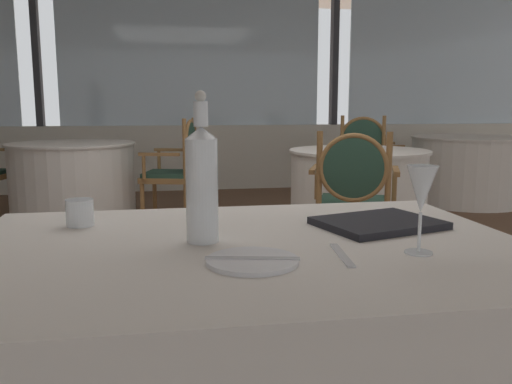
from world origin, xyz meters
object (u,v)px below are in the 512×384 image
Objects in this scene: wine_glass at (422,192)px; water_tumbler at (80,213)px; water_bottle at (202,181)px; dining_chair_0_0 at (179,163)px; dining_chair_2_1 at (353,194)px; side_plate at (252,261)px; dining_chair_2_0 at (362,160)px; menu_book at (378,223)px; dining_chair_3_1 at (374,156)px.

water_tumbler is (-0.81, 0.43, -0.11)m from wine_glass.
water_bottle is 3.66m from dining_chair_0_0.
side_plate is at bearing 176.46° from dining_chair_2_1.
water_tumbler is 3.43m from dining_chair_0_0.
wine_glass is 2.05m from dining_chair_2_1.
wine_glass is 2.65× the size of water_tumbler.
menu_book is at bearing 2.06° from dining_chair_2_0.
water_tumbler is at bearing 133.71° from side_plate.
side_plate is 0.54× the size of water_bottle.
dining_chair_0_0 is 2.15m from dining_chair_2_1.
dining_chair_2_1 is (1.04, 1.75, -0.35)m from water_bottle.
dining_chair_2_0 reaches higher than dining_chair_3_1.
wine_glass is (0.39, 0.01, 0.14)m from side_plate.
dining_chair_2_0 is (1.79, 3.55, -0.32)m from water_bottle.
side_plate is 0.63× the size of menu_book.
water_bottle is at bearing 172.94° from menu_book.
menu_book is 0.33× the size of dining_chair_2_1.
dining_chair_3_1 is (1.79, 4.61, -0.37)m from wine_glass.
water_tumbler is at bearing 152.95° from menu_book.
dining_chair_0_0 is (0.03, 3.64, -0.34)m from water_bottle.
menu_book is 0.32× the size of dining_chair_2_0.
dining_chair_3_1 is at bearing -2.16° from dining_chair_2_1.
menu_book is 4.69m from dining_chair_3_1.
side_plate is 0.61m from water_tumbler.
dining_chair_2_0 reaches higher than menu_book.
menu_book is at bearing 9.43° from water_bottle.
menu_book is at bearing -175.65° from dining_chair_2_1.
side_plate is 0.50m from menu_book.
side_plate is at bearing -65.66° from water_bottle.
dining_chair_0_0 is at bearing 50.47° from dining_chair_2_1.
dining_chair_2_0 is at bearing 70.74° from wine_glass.
dining_chair_2_1 is at bearing 73.85° from wine_glass.
menu_book is at bearing 112.34° from dining_chair_0_0.
side_plate is 0.41m from wine_glass.
dining_chair_2_1 reaches higher than water_tumbler.
water_bottle is at bearing 114.34° from side_plate.
dining_chair_3_1 reaches higher than menu_book.
dining_chair_2_0 is at bearing 57.41° from water_tumbler.
wine_glass is 0.20× the size of dining_chair_2_0.
menu_book is at bearing -10.57° from water_tumbler.
water_tumbler is 0.24× the size of menu_book.
dining_chair_0_0 is at bearing -148.45° from dining_chair_3_1.
dining_chair_2_1 reaches higher than side_plate.
dining_chair_3_1 is at bearing 68.82° from wine_glass.
side_plate is 0.21× the size of dining_chair_2_1.
wine_glass is at bearing 1.54° from side_plate.
wine_glass is at bearing -21.78° from water_bottle.
menu_book reaches higher than side_plate.
water_bottle reaches higher than menu_book.
dining_chair_2_1 is (-0.75, -1.81, -0.02)m from dining_chair_2_0.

